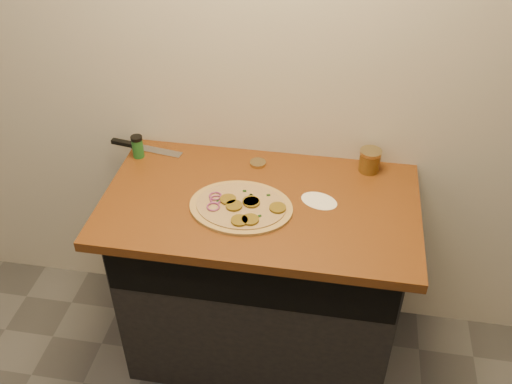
% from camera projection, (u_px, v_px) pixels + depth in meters
% --- Properties ---
extents(cabinet, '(1.10, 0.60, 0.86)m').
position_uv_depth(cabinet, '(261.00, 279.00, 2.48)').
color(cabinet, black).
rests_on(cabinet, ground).
extents(countertop, '(1.20, 0.70, 0.04)m').
position_uv_depth(countertop, '(260.00, 203.00, 2.18)').
color(countertop, brown).
rests_on(countertop, cabinet).
extents(pizza, '(0.40, 0.40, 0.03)m').
position_uv_depth(pizza, '(241.00, 206.00, 2.12)').
color(pizza, tan).
rests_on(pizza, countertop).
extents(chefs_knife, '(0.33, 0.09, 0.02)m').
position_uv_depth(chefs_knife, '(140.00, 147.00, 2.44)').
color(chefs_knife, '#B7BAC1').
rests_on(chefs_knife, countertop).
extents(mason_jar_lid, '(0.07, 0.07, 0.01)m').
position_uv_depth(mason_jar_lid, '(258.00, 163.00, 2.34)').
color(mason_jar_lid, tan).
rests_on(mason_jar_lid, countertop).
extents(salsa_jar, '(0.09, 0.09, 0.10)m').
position_uv_depth(salsa_jar, '(370.00, 160.00, 2.29)').
color(salsa_jar, maroon).
rests_on(salsa_jar, countertop).
extents(spice_shaker, '(0.05, 0.05, 0.10)m').
position_uv_depth(spice_shaker, '(138.00, 147.00, 2.37)').
color(spice_shaker, '#1E6026').
rests_on(spice_shaker, countertop).
extents(flour_spill, '(0.18, 0.18, 0.00)m').
position_uv_depth(flour_spill, '(319.00, 201.00, 2.16)').
color(flour_spill, white).
rests_on(flour_spill, countertop).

